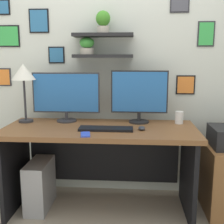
% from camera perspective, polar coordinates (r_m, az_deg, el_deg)
% --- Properties ---
extents(ground_plane, '(8.00, 8.00, 0.00)m').
position_cam_1_polar(ground_plane, '(2.73, -2.29, -18.50)').
color(ground_plane, tan).
extents(back_wall_assembly, '(4.40, 0.24, 2.70)m').
position_cam_1_polar(back_wall_assembly, '(2.82, -1.54, 11.16)').
color(back_wall_assembly, silver).
rests_on(back_wall_assembly, ground).
extents(desk, '(1.63, 0.68, 0.75)m').
position_cam_1_polar(desk, '(2.56, -2.24, -7.31)').
color(desk, brown).
rests_on(desk, ground).
extents(monitor_left, '(0.62, 0.18, 0.45)m').
position_cam_1_polar(monitor_left, '(2.68, -9.02, 3.29)').
color(monitor_left, '#2D2D33').
rests_on(monitor_left, desk).
extents(monitor_right, '(0.51, 0.18, 0.47)m').
position_cam_1_polar(monitor_right, '(2.61, 5.39, 3.38)').
color(monitor_right, black).
rests_on(monitor_right, desk).
extents(keyboard, '(0.44, 0.14, 0.02)m').
position_cam_1_polar(keyboard, '(2.37, -1.21, -3.31)').
color(keyboard, black).
rests_on(keyboard, desk).
extents(computer_mouse, '(0.06, 0.09, 0.03)m').
position_cam_1_polar(computer_mouse, '(2.38, 5.86, -3.18)').
color(computer_mouse, '#2D2D33').
rests_on(computer_mouse, desk).
extents(desk_lamp, '(0.21, 0.21, 0.52)m').
position_cam_1_polar(desk_lamp, '(2.71, -17.01, 6.97)').
color(desk_lamp, '#2D2D33').
rests_on(desk_lamp, desk).
extents(cell_phone, '(0.09, 0.15, 0.01)m').
position_cam_1_polar(cell_phone, '(2.22, -5.25, -4.41)').
color(cell_phone, blue).
rests_on(cell_phone, desk).
extents(water_cup, '(0.07, 0.07, 0.11)m').
position_cam_1_polar(water_cup, '(2.65, 13.07, -1.07)').
color(water_cup, white).
rests_on(water_cup, desk).
extents(computer_tower_left, '(0.18, 0.40, 0.43)m').
position_cam_1_polar(computer_tower_left, '(2.74, -14.00, -13.73)').
color(computer_tower_left, '#99999E').
rests_on(computer_tower_left, ground).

